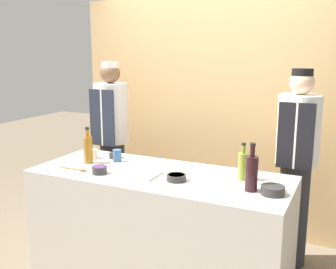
{
  "coord_description": "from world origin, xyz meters",
  "views": [
    {
      "loc": [
        1.33,
        -2.62,
        1.84
      ],
      "look_at": [
        0.0,
        0.16,
        1.19
      ],
      "focal_mm": 42.0,
      "sensor_mm": 36.0,
      "label": 1
    }
  ],
  "objects_px": {
    "sauce_bowl_brown": "(273,190)",
    "cutting_board": "(139,173)",
    "bottle_oil": "(243,165)",
    "sauce_bowl_white": "(176,177)",
    "cup_blue": "(117,156)",
    "bottle_amber": "(88,149)",
    "wooden_spoon": "(77,169)",
    "sauce_bowl_green": "(115,155)",
    "cup_cream": "(93,154)",
    "chef_left": "(112,139)",
    "chef_right": "(296,162)",
    "bottle_wine": "(252,172)",
    "sauce_bowl_purple": "(100,170)"
  },
  "relations": [
    {
      "from": "sauce_bowl_white",
      "to": "cup_blue",
      "type": "distance_m",
      "value": 0.72
    },
    {
      "from": "bottle_oil",
      "to": "cup_blue",
      "type": "height_order",
      "value": "bottle_oil"
    },
    {
      "from": "cup_blue",
      "to": "bottle_oil",
      "type": "bearing_deg",
      "value": -0.83
    },
    {
      "from": "sauce_bowl_green",
      "to": "cutting_board",
      "type": "height_order",
      "value": "sauce_bowl_green"
    },
    {
      "from": "cutting_board",
      "to": "chef_left",
      "type": "bearing_deg",
      "value": 133.79
    },
    {
      "from": "cup_cream",
      "to": "bottle_wine",
      "type": "bearing_deg",
      "value": -8.31
    },
    {
      "from": "cutting_board",
      "to": "chef_right",
      "type": "distance_m",
      "value": 1.35
    },
    {
      "from": "bottle_wine",
      "to": "cup_blue",
      "type": "bearing_deg",
      "value": 169.53
    },
    {
      "from": "cup_cream",
      "to": "cup_blue",
      "type": "xyz_separation_m",
      "value": [
        0.25,
        0.01,
        0.01
      ]
    },
    {
      "from": "sauce_bowl_purple",
      "to": "sauce_bowl_brown",
      "type": "relative_size",
      "value": 0.72
    },
    {
      "from": "sauce_bowl_brown",
      "to": "bottle_wine",
      "type": "distance_m",
      "value": 0.18
    },
    {
      "from": "cutting_board",
      "to": "cup_blue",
      "type": "distance_m",
      "value": 0.43
    },
    {
      "from": "cup_blue",
      "to": "sauce_bowl_white",
      "type": "bearing_deg",
      "value": -20.38
    },
    {
      "from": "bottle_wine",
      "to": "sauce_bowl_white",
      "type": "bearing_deg",
      "value": -177.34
    },
    {
      "from": "bottle_amber",
      "to": "chef_left",
      "type": "relative_size",
      "value": 0.18
    },
    {
      "from": "cup_cream",
      "to": "chef_left",
      "type": "xyz_separation_m",
      "value": [
        -0.2,
        0.6,
        -0.01
      ]
    },
    {
      "from": "cup_blue",
      "to": "sauce_bowl_green",
      "type": "bearing_deg",
      "value": 131.12
    },
    {
      "from": "wooden_spoon",
      "to": "chef_left",
      "type": "xyz_separation_m",
      "value": [
        -0.29,
        0.95,
        0.02
      ]
    },
    {
      "from": "cup_blue",
      "to": "sauce_bowl_brown",
      "type": "bearing_deg",
      "value": -9.69
    },
    {
      "from": "bottle_oil",
      "to": "wooden_spoon",
      "type": "height_order",
      "value": "bottle_oil"
    },
    {
      "from": "sauce_bowl_green",
      "to": "bottle_wine",
      "type": "relative_size",
      "value": 0.33
    },
    {
      "from": "sauce_bowl_purple",
      "to": "wooden_spoon",
      "type": "xyz_separation_m",
      "value": [
        -0.22,
        -0.0,
        -0.02
      ]
    },
    {
      "from": "sauce_bowl_white",
      "to": "chef_right",
      "type": "height_order",
      "value": "chef_right"
    },
    {
      "from": "sauce_bowl_green",
      "to": "cup_cream",
      "type": "bearing_deg",
      "value": -150.33
    },
    {
      "from": "chef_left",
      "to": "cup_blue",
      "type": "bearing_deg",
      "value": -52.98
    },
    {
      "from": "bottle_oil",
      "to": "bottle_wine",
      "type": "height_order",
      "value": "bottle_wine"
    },
    {
      "from": "bottle_oil",
      "to": "bottle_wine",
      "type": "distance_m",
      "value": 0.24
    },
    {
      "from": "bottle_oil",
      "to": "cutting_board",
      "type": "bearing_deg",
      "value": -163.17
    },
    {
      "from": "sauce_bowl_brown",
      "to": "chef_left",
      "type": "relative_size",
      "value": 0.09
    },
    {
      "from": "chef_right",
      "to": "sauce_bowl_brown",
      "type": "bearing_deg",
      "value": -92.59
    },
    {
      "from": "bottle_wine",
      "to": "cup_blue",
      "type": "xyz_separation_m",
      "value": [
        -1.23,
        0.23,
        -0.08
      ]
    },
    {
      "from": "sauce_bowl_white",
      "to": "cup_blue",
      "type": "xyz_separation_m",
      "value": [
        -0.68,
        0.25,
        0.03
      ]
    },
    {
      "from": "sauce_bowl_purple",
      "to": "bottle_wine",
      "type": "xyz_separation_m",
      "value": [
        1.16,
        0.13,
        0.1
      ]
    },
    {
      "from": "sauce_bowl_white",
      "to": "cup_cream",
      "type": "xyz_separation_m",
      "value": [
        -0.93,
        0.24,
        0.01
      ]
    },
    {
      "from": "sauce_bowl_green",
      "to": "bottle_amber",
      "type": "height_order",
      "value": "bottle_amber"
    },
    {
      "from": "sauce_bowl_green",
      "to": "bottle_amber",
      "type": "xyz_separation_m",
      "value": [
        -0.12,
        -0.24,
        0.1
      ]
    },
    {
      "from": "wooden_spoon",
      "to": "bottle_amber",
      "type": "bearing_deg",
      "value": 101.0
    },
    {
      "from": "sauce_bowl_brown",
      "to": "cutting_board",
      "type": "distance_m",
      "value": 1.02
    },
    {
      "from": "bottle_wine",
      "to": "sauce_bowl_purple",
      "type": "bearing_deg",
      "value": -173.63
    },
    {
      "from": "cup_cream",
      "to": "cup_blue",
      "type": "relative_size",
      "value": 0.85
    },
    {
      "from": "sauce_bowl_white",
      "to": "chef_left",
      "type": "relative_size",
      "value": 0.08
    },
    {
      "from": "bottle_wine",
      "to": "chef_right",
      "type": "relative_size",
      "value": 0.2
    },
    {
      "from": "bottle_amber",
      "to": "wooden_spoon",
      "type": "relative_size",
      "value": 1.21
    },
    {
      "from": "sauce_bowl_white",
      "to": "cup_blue",
      "type": "bearing_deg",
      "value": 159.62
    },
    {
      "from": "cutting_board",
      "to": "cup_cream",
      "type": "height_order",
      "value": "cup_cream"
    },
    {
      "from": "cutting_board",
      "to": "chef_right",
      "type": "bearing_deg",
      "value": 38.28
    },
    {
      "from": "sauce_bowl_brown",
      "to": "cutting_board",
      "type": "relative_size",
      "value": 0.52
    },
    {
      "from": "bottle_amber",
      "to": "wooden_spoon",
      "type": "height_order",
      "value": "bottle_amber"
    },
    {
      "from": "bottle_oil",
      "to": "bottle_wine",
      "type": "relative_size",
      "value": 0.84
    },
    {
      "from": "cup_cream",
      "to": "chef_right",
      "type": "xyz_separation_m",
      "value": [
        1.66,
        0.6,
        -0.02
      ]
    }
  ]
}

